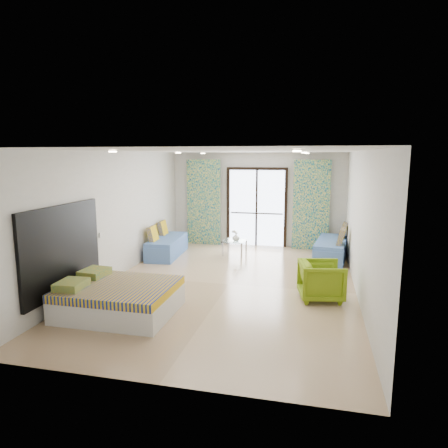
% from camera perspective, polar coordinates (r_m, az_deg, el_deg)
% --- Properties ---
extents(floor, '(5.00, 7.50, 0.01)m').
position_cam_1_polar(floor, '(8.29, 0.71, -8.59)').
color(floor, tan).
rests_on(floor, ground).
extents(ceiling, '(5.00, 7.50, 0.01)m').
position_cam_1_polar(ceiling, '(7.87, 0.75, 10.41)').
color(ceiling, silver).
rests_on(ceiling, ground).
extents(wall_back, '(5.00, 0.01, 2.70)m').
position_cam_1_polar(wall_back, '(11.63, 4.71, 3.50)').
color(wall_back, silver).
rests_on(wall_back, ground).
extents(wall_front, '(5.00, 0.01, 2.70)m').
position_cam_1_polar(wall_front, '(4.46, -9.76, -6.78)').
color(wall_front, silver).
rests_on(wall_front, ground).
extents(wall_left, '(0.01, 7.50, 2.70)m').
position_cam_1_polar(wall_left, '(8.84, -15.30, 1.22)').
color(wall_left, silver).
rests_on(wall_left, ground).
extents(wall_right, '(0.01, 7.50, 2.70)m').
position_cam_1_polar(wall_right, '(7.83, 18.90, -0.03)').
color(wall_right, silver).
rests_on(wall_right, ground).
extents(balcony_door, '(1.76, 0.08, 2.28)m').
position_cam_1_polar(balcony_door, '(11.61, 4.68, 3.04)').
color(balcony_door, black).
rests_on(balcony_door, floor).
extents(balcony_rail, '(1.52, 0.03, 0.04)m').
position_cam_1_polar(balcony_rail, '(11.66, 4.67, 1.54)').
color(balcony_rail, '#595451').
rests_on(balcony_rail, balcony_door).
extents(curtain_left, '(1.00, 0.10, 2.50)m').
position_cam_1_polar(curtain_left, '(11.79, -2.91, 3.12)').
color(curtain_left, beige).
rests_on(curtain_left, floor).
extents(curtain_right, '(1.00, 0.10, 2.50)m').
position_cam_1_polar(curtain_right, '(11.34, 12.35, 2.64)').
color(curtain_right, beige).
rests_on(curtain_right, floor).
extents(downlight_a, '(0.12, 0.12, 0.02)m').
position_cam_1_polar(downlight_a, '(6.47, -15.63, 9.94)').
color(downlight_a, '#FFE0B2').
rests_on(downlight_a, ceiling).
extents(downlight_b, '(0.12, 0.12, 0.02)m').
position_cam_1_polar(downlight_b, '(5.69, 10.39, 10.20)').
color(downlight_b, '#FFE0B2').
rests_on(downlight_b, ceiling).
extents(downlight_c, '(0.12, 0.12, 0.02)m').
position_cam_1_polar(downlight_c, '(9.22, -6.55, 10.07)').
color(downlight_c, '#FFE0B2').
rests_on(downlight_c, ceiling).
extents(downlight_d, '(0.12, 0.12, 0.02)m').
position_cam_1_polar(downlight_d, '(8.69, 11.40, 9.96)').
color(downlight_d, '#FFE0B2').
rests_on(downlight_d, ceiling).
extents(downlight_e, '(0.12, 0.12, 0.02)m').
position_cam_1_polar(downlight_e, '(11.12, -3.04, 10.05)').
color(downlight_e, '#FFE0B2').
rests_on(downlight_e, ceiling).
extents(downlight_f, '(0.12, 0.12, 0.02)m').
position_cam_1_polar(downlight_f, '(10.69, 11.76, 9.88)').
color(downlight_f, '#FFE0B2').
rests_on(downlight_f, ceiling).
extents(headboard, '(0.06, 2.10, 1.50)m').
position_cam_1_polar(headboard, '(7.28, -22.04, -3.34)').
color(headboard, black).
rests_on(headboard, floor).
extents(switch_plate, '(0.02, 0.10, 0.10)m').
position_cam_1_polar(switch_plate, '(8.31, -17.17, -1.50)').
color(switch_plate, silver).
rests_on(switch_plate, wall_left).
extents(bed, '(1.81, 1.47, 0.62)m').
position_cam_1_polar(bed, '(6.99, -14.89, -10.21)').
color(bed, silver).
rests_on(bed, floor).
extents(daybed_left, '(0.81, 1.80, 0.86)m').
position_cam_1_polar(daybed_left, '(10.63, -8.20, -3.07)').
color(daybed_left, '#4A6EB0').
rests_on(daybed_left, floor).
extents(daybed_right, '(0.93, 1.89, 0.90)m').
position_cam_1_polar(daybed_right, '(10.49, 15.16, -3.43)').
color(daybed_right, '#4A6EB0').
rests_on(daybed_right, floor).
extents(coffee_table, '(0.62, 0.62, 0.67)m').
position_cam_1_polar(coffee_table, '(10.61, 1.54, -2.58)').
color(coffee_table, silver).
rests_on(coffee_table, floor).
extents(vase, '(0.23, 0.24, 0.19)m').
position_cam_1_polar(vase, '(10.53, 1.73, -1.91)').
color(vase, white).
rests_on(vase, coffee_table).
extents(armchair, '(0.84, 0.87, 0.78)m').
position_cam_1_polar(armchair, '(7.56, 13.73, -7.61)').
color(armchair, '#749513').
rests_on(armchair, floor).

